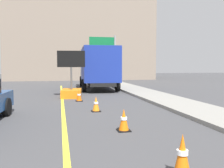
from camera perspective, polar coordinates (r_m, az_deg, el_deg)
lane_center_stripe at (r=5.21m, az=-10.54°, el=-16.27°), size 0.14×36.00×0.01m
arrow_board_trailer at (r=14.52m, az=-9.39°, el=-1.13°), size 1.60×1.91×2.70m
box_truck at (r=19.27m, az=-3.29°, el=3.98°), size 2.91×7.17×3.16m
highway_guide_sign at (r=25.75m, az=-1.02°, el=7.78°), size 2.79×0.18×5.00m
far_building_block at (r=35.80m, az=-7.42°, el=9.67°), size 19.13×9.82×10.49m
traffic_cone_near_sign at (r=4.35m, az=16.02°, el=-15.68°), size 0.36×0.36×0.72m
traffic_cone_mid_lane at (r=6.94m, az=2.75°, el=-8.39°), size 0.36×0.36×0.62m
traffic_cone_far_lane at (r=9.85m, az=-3.75°, el=-4.69°), size 0.36×0.36×0.61m
traffic_cone_curbside at (r=12.80m, az=-7.66°, el=-2.68°), size 0.36×0.36×0.59m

